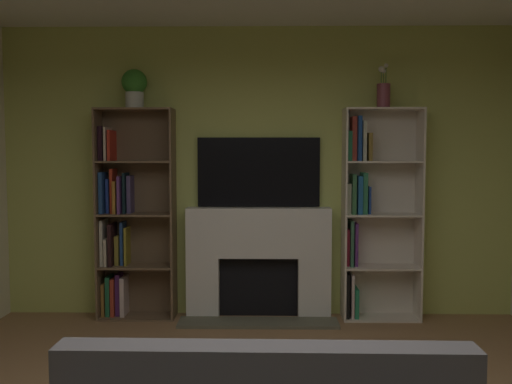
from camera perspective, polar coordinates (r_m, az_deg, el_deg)
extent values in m
cube|color=#BFC963|center=(5.53, 0.28, 2.02)|extent=(5.12, 0.06, 2.82)
cube|color=white|center=(5.58, -5.37, -9.55)|extent=(0.31, 0.21, 0.59)
cube|color=white|center=(5.57, 5.91, -9.58)|extent=(0.31, 0.21, 0.59)
cube|color=white|center=(5.45, 0.26, -4.13)|extent=(1.40, 0.21, 0.48)
cube|color=black|center=(5.61, 0.27, -9.46)|extent=(0.77, 0.08, 0.59)
cube|color=#5D5C4A|center=(5.38, 0.23, -13.14)|extent=(1.50, 0.30, 0.03)
cube|color=black|center=(5.47, 0.28, 2.04)|extent=(1.19, 0.06, 0.67)
cube|color=brown|center=(5.61, -15.64, -2.19)|extent=(0.02, 0.30, 2.02)
cube|color=brown|center=(5.45, -8.40, -2.26)|extent=(0.02, 0.30, 2.02)
cube|color=brown|center=(5.66, -11.75, -2.07)|extent=(0.73, 0.02, 2.02)
cube|color=brown|center=(5.72, -11.92, -12.26)|extent=(0.70, 0.30, 0.02)
cube|color=olive|center=(5.78, -15.08, -10.43)|extent=(0.03, 0.21, 0.31)
cube|color=#1F663F|center=(5.76, -14.63, -10.10)|extent=(0.04, 0.20, 0.38)
cube|color=#A53623|center=(5.75, -14.19, -10.22)|extent=(0.03, 0.21, 0.37)
cube|color=#502568|center=(5.75, -13.71, -10.01)|extent=(0.04, 0.17, 0.41)
cube|color=beige|center=(5.72, -13.24, -10.22)|extent=(0.04, 0.21, 0.38)
cube|color=brown|center=(5.60, -12.00, -7.38)|extent=(0.70, 0.30, 0.02)
cube|color=beige|center=(5.66, -15.18, -4.94)|extent=(0.03, 0.22, 0.44)
cube|color=beige|center=(5.66, -14.80, -5.86)|extent=(0.03, 0.23, 0.26)
cube|color=black|center=(5.63, -14.37, -5.17)|extent=(0.03, 0.25, 0.40)
cube|color=olive|center=(5.66, -13.80, -5.73)|extent=(0.04, 0.17, 0.28)
cube|color=navy|center=(5.64, -13.34, -5.06)|extent=(0.03, 0.17, 0.42)
cube|color=olive|center=(5.62, -12.96, -5.35)|extent=(0.02, 0.19, 0.37)
cube|color=brown|center=(5.52, -12.07, -2.23)|extent=(0.70, 0.30, 0.02)
cube|color=navy|center=(5.61, -15.26, -0.06)|extent=(0.03, 0.22, 0.40)
cube|color=navy|center=(5.62, -14.68, -0.39)|extent=(0.03, 0.17, 0.33)
cube|color=#AE301B|center=(5.59, -14.27, 0.11)|extent=(0.03, 0.20, 0.43)
cube|color=#A77027|center=(5.57, -13.97, -0.51)|extent=(0.03, 0.24, 0.31)
cube|color=#62387A|center=(5.55, -13.55, -0.26)|extent=(0.03, 0.24, 0.36)
cube|color=black|center=(5.56, -13.08, -0.10)|extent=(0.02, 0.20, 0.39)
cube|color=#4C406B|center=(5.57, -12.64, -0.22)|extent=(0.04, 0.17, 0.36)
cube|color=brown|center=(5.49, -12.15, 3.02)|extent=(0.70, 0.30, 0.02)
cube|color=black|center=(5.60, -15.29, 4.75)|extent=(0.04, 0.21, 0.33)
cube|color=beige|center=(5.57, -14.82, 4.73)|extent=(0.02, 0.24, 0.32)
cube|color=red|center=(5.55, -14.44, 4.59)|extent=(0.03, 0.25, 0.29)
cube|color=brown|center=(5.51, -12.23, 8.20)|extent=(0.70, 0.30, 0.02)
cube|color=beige|center=(5.44, 8.95, -2.28)|extent=(0.02, 0.30, 2.02)
cube|color=beige|center=(5.58, 16.25, -2.23)|extent=(0.02, 0.30, 2.02)
cube|color=beige|center=(5.64, 12.36, -2.11)|extent=(0.73, 0.02, 2.02)
cube|color=beige|center=(5.69, 12.49, -12.34)|extent=(0.70, 0.30, 0.02)
cube|color=black|center=(5.60, 9.18, -10.22)|extent=(0.03, 0.23, 0.43)
cube|color=beige|center=(5.59, 9.66, -10.24)|extent=(0.02, 0.25, 0.42)
cube|color=#227E54|center=(5.63, 10.06, -10.92)|extent=(0.04, 0.23, 0.28)
cube|color=beige|center=(5.57, 12.57, -7.43)|extent=(0.70, 0.30, 0.02)
cube|color=#A92237|center=(5.53, 9.21, -5.55)|extent=(0.03, 0.18, 0.35)
cube|color=#35654A|center=(5.51, 9.61, -5.11)|extent=(0.03, 0.22, 0.44)
cube|color=#5F2D78|center=(5.53, 10.06, -5.23)|extent=(0.03, 0.19, 0.41)
cube|color=beige|center=(5.50, 12.65, -2.26)|extent=(0.70, 0.30, 0.02)
cube|color=beige|center=(5.47, 9.32, -0.64)|extent=(0.04, 0.19, 0.29)
cube|color=#32633C|center=(5.44, 9.81, -0.20)|extent=(0.04, 0.24, 0.38)
cube|color=#1B548E|center=(5.45, 10.39, -0.28)|extent=(0.04, 0.24, 0.36)
cube|color=#2A7049|center=(5.47, 10.89, -0.11)|extent=(0.04, 0.21, 0.39)
cube|color=navy|center=(5.50, 11.35, -0.79)|extent=(0.02, 0.19, 0.26)
cube|color=beige|center=(5.47, 12.73, 3.01)|extent=(0.70, 0.30, 0.02)
cube|color=#206740|center=(5.44, 9.39, 4.63)|extent=(0.04, 0.21, 0.28)
cube|color=#B33B2C|center=(5.46, 9.86, 5.34)|extent=(0.04, 0.18, 0.42)
cube|color=navy|center=(5.44, 10.36, 5.35)|extent=(0.03, 0.23, 0.42)
cube|color=beige|center=(5.47, 10.85, 5.11)|extent=(0.03, 0.20, 0.38)
cube|color=olive|center=(5.47, 11.40, 4.51)|extent=(0.03, 0.21, 0.26)
cube|color=beige|center=(5.48, 12.81, 8.21)|extent=(0.70, 0.30, 0.02)
cylinder|color=beige|center=(5.51, -12.24, 9.09)|extent=(0.17, 0.17, 0.15)
sphere|color=#337D27|center=(5.53, -12.26, 10.87)|extent=(0.24, 0.24, 0.24)
cylinder|color=brown|center=(5.49, 12.83, 9.49)|extent=(0.13, 0.13, 0.23)
cylinder|color=#4C7F3F|center=(5.53, 13.07, 11.53)|extent=(0.01, 0.01, 0.17)
sphere|color=silver|center=(5.54, 13.08, 12.41)|extent=(0.04, 0.04, 0.04)
cylinder|color=#4C7F3F|center=(5.52, 12.62, 11.38)|extent=(0.01, 0.01, 0.14)
sphere|color=silver|center=(5.53, 12.63, 12.09)|extent=(0.06, 0.06, 0.06)
cylinder|color=#4C7F3F|center=(5.51, 12.84, 11.28)|extent=(0.01, 0.01, 0.12)
sphere|color=silver|center=(5.52, 12.85, 11.89)|extent=(0.04, 0.04, 0.04)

